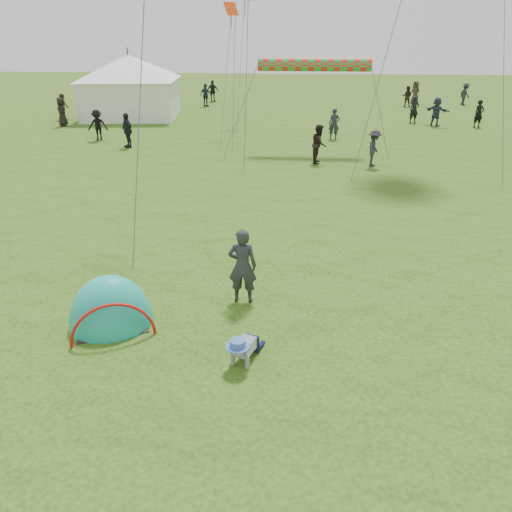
# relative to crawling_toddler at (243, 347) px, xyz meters

# --- Properties ---
(ground) EXTENTS (140.00, 140.00, 0.00)m
(ground) POSITION_rel_crawling_toddler_xyz_m (0.44, -0.64, -0.31)
(ground) COLOR #1C450E
(crawling_toddler) EXTENTS (0.79, 0.94, 0.61)m
(crawling_toddler) POSITION_rel_crawling_toddler_xyz_m (0.00, 0.00, 0.00)
(crawling_toddler) COLOR black
(crawling_toddler) RESTS_ON ground
(popup_tent) EXTENTS (2.11, 1.95, 2.19)m
(popup_tent) POSITION_rel_crawling_toddler_xyz_m (-2.85, 1.01, -0.31)
(popup_tent) COLOR #1AA080
(popup_tent) RESTS_ON ground
(standing_adult) EXTENTS (0.63, 0.42, 1.73)m
(standing_adult) POSITION_rel_crawling_toddler_xyz_m (-0.27, 2.25, 0.56)
(standing_adult) COLOR #28282C
(standing_adult) RESTS_ON ground
(event_marquee) EXTENTS (7.18, 7.18, 4.42)m
(event_marquee) POSITION_rel_crawling_toddler_xyz_m (-11.07, 27.93, 1.90)
(event_marquee) COLOR white
(event_marquee) RESTS_ON ground
(crowd_person_0) EXTENTS (0.69, 0.54, 1.67)m
(crowd_person_0) POSITION_rel_crawling_toddler_xyz_m (11.92, 25.78, 0.53)
(crowd_person_0) COLOR black
(crowd_person_0) RESTS_ON ground
(crowd_person_1) EXTENTS (1.05, 1.04, 1.71)m
(crowd_person_1) POSITION_rel_crawling_toddler_xyz_m (-15.39, 26.33, 0.55)
(crowd_person_1) COLOR #442E28
(crowd_person_1) RESTS_ON ground
(crowd_person_2) EXTENTS (1.02, 1.04, 1.75)m
(crowd_person_2) POSITION_rel_crawling_toddler_xyz_m (-8.11, 17.93, 0.57)
(crowd_person_2) COLOR black
(crowd_person_2) RESTS_ON ground
(crowd_person_3) EXTENTS (1.16, 0.79, 1.65)m
(crowd_person_3) POSITION_rel_crawling_toddler_xyz_m (-10.34, 19.61, 0.52)
(crowd_person_3) COLOR black
(crowd_person_3) RESTS_ON ground
(crowd_person_4) EXTENTS (1.01, 1.03, 1.79)m
(crowd_person_4) POSITION_rel_crawling_toddler_xyz_m (10.25, 37.31, 0.59)
(crowd_person_4) COLOR #352C23
(crowd_person_4) RESTS_ON ground
(crowd_person_5) EXTENTS (1.55, 1.50, 1.77)m
(crowd_person_5) POSITION_rel_crawling_toddler_xyz_m (9.38, 26.09, 0.58)
(crowd_person_5) COLOR #2C354B
(crowd_person_5) RESTS_ON ground
(crowd_person_6) EXTENTS (0.69, 0.52, 1.70)m
(crowd_person_6) POSITION_rel_crawling_toddler_xyz_m (8.21, 27.13, 0.55)
(crowd_person_6) COLOR black
(crowd_person_6) RESTS_ON ground
(crowd_person_7) EXTENTS (0.73, 0.90, 1.73)m
(crowd_person_7) POSITION_rel_crawling_toddler_xyz_m (1.70, 15.43, 0.56)
(crowd_person_7) COLOR black
(crowd_person_7) RESTS_ON ground
(crowd_person_8) EXTENTS (1.12, 0.80, 1.76)m
(crowd_person_8) POSITION_rel_crawling_toddler_xyz_m (-6.89, 33.65, 0.57)
(crowd_person_8) COLOR #232C3A
(crowd_person_8) RESTS_ON ground
(crowd_person_9) EXTENTS (0.94, 1.24, 1.71)m
(crowd_person_9) POSITION_rel_crawling_toddler_xyz_m (14.15, 36.76, 0.55)
(crowd_person_9) COLOR #232427
(crowd_person_9) RESTS_ON ground
(crowd_person_10) EXTENTS (0.90, 1.03, 1.77)m
(crowd_person_10) POSITION_rel_crawling_toddler_xyz_m (-14.34, 23.85, 0.58)
(crowd_person_10) COLOR black
(crowd_person_10) RESTS_ON ground
(crowd_person_12) EXTENTS (0.63, 0.44, 1.67)m
(crowd_person_12) POSITION_rel_crawling_toddler_xyz_m (2.68, 21.10, 0.53)
(crowd_person_12) COLOR #272632
(crowd_person_12) RESTS_ON ground
(crowd_person_13) EXTENTS (0.90, 0.78, 1.59)m
(crowd_person_13) POSITION_rel_crawling_toddler_xyz_m (9.19, 35.11, 0.49)
(crowd_person_13) COLOR black
(crowd_person_13) RESTS_ON ground
(crowd_person_14) EXTENTS (1.09, 0.60, 1.77)m
(crowd_person_14) POSITION_rel_crawling_toddler_xyz_m (-6.84, 36.69, 0.58)
(crowd_person_14) COLOR black
(crowd_person_14) RESTS_ON ground
(crowd_person_15) EXTENTS (0.87, 1.17, 1.62)m
(crowd_person_15) POSITION_rel_crawling_toddler_xyz_m (4.12, 15.01, 0.50)
(crowd_person_15) COLOR #28292D
(crowd_person_15) RESTS_ON ground
(rainbow_tube_kite) EXTENTS (5.40, 0.64, 0.64)m
(rainbow_tube_kite) POSITION_rel_crawling_toddler_xyz_m (1.37, 18.17, 3.80)
(rainbow_tube_kite) COLOR red
(diamond_kite_7) EXTENTS (0.85, 0.85, 0.69)m
(diamond_kite_7) POSITION_rel_crawling_toddler_xyz_m (-3.27, 23.09, 6.39)
(diamond_kite_7) COLOR #E23908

